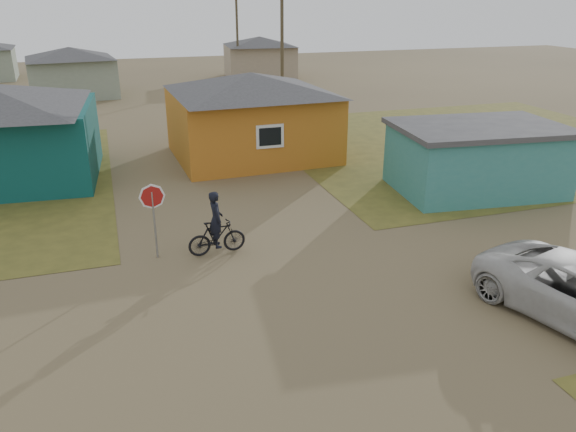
% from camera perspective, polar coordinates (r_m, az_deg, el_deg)
% --- Properties ---
extents(ground, '(120.00, 120.00, 0.00)m').
position_cam_1_polar(ground, '(13.83, 1.06, -9.75)').
color(ground, brown).
extents(grass_ne, '(20.00, 18.00, 0.00)m').
position_cam_1_polar(grass_ne, '(30.90, 18.16, 7.12)').
color(grass_ne, brown).
rests_on(grass_ne, ground).
extents(house_yellow, '(7.72, 6.76, 3.90)m').
position_cam_1_polar(house_yellow, '(26.46, -3.72, 10.29)').
color(house_yellow, '#BA6B1C').
rests_on(house_yellow, ground).
extents(shed_turquoise, '(6.71, 4.93, 2.60)m').
position_cam_1_polar(shed_turquoise, '(22.92, 18.62, 5.62)').
color(shed_turquoise, teal).
rests_on(shed_turquoise, ground).
extents(house_pale_west, '(7.04, 6.15, 3.60)m').
position_cam_1_polar(house_pale_west, '(45.51, -21.13, 13.54)').
color(house_pale_west, gray).
rests_on(house_pale_west, ground).
extents(house_beige_east, '(6.95, 6.05, 3.60)m').
position_cam_1_polar(house_beige_east, '(53.27, -2.89, 15.90)').
color(house_beige_east, gray).
rests_on(house_beige_east, ground).
extents(utility_pole_near, '(1.40, 0.20, 8.00)m').
position_cam_1_polar(utility_pole_near, '(34.87, -0.61, 16.63)').
color(utility_pole_near, '#4B412D').
rests_on(utility_pole_near, ground).
extents(utility_pole_far, '(1.40, 0.20, 8.00)m').
position_cam_1_polar(utility_pole_far, '(50.54, -5.18, 18.12)').
color(utility_pole_far, '#4B412D').
rests_on(utility_pole_far, ground).
extents(stop_sign, '(0.71, 0.30, 2.27)m').
position_cam_1_polar(stop_sign, '(16.31, -13.58, 1.23)').
color(stop_sign, gray).
rests_on(stop_sign, ground).
extents(cyclist, '(1.75, 0.64, 1.95)m').
position_cam_1_polar(cyclist, '(16.60, -7.27, -1.56)').
color(cyclist, black).
rests_on(cyclist, ground).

